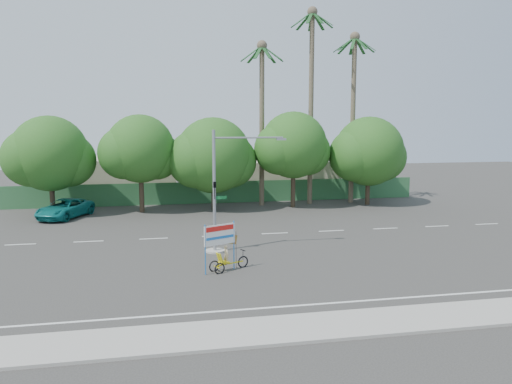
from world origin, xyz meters
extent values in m
plane|color=#33302D|center=(0.00, 0.00, 0.00)|extent=(120.00, 120.00, 0.00)
cube|color=gray|center=(0.00, -7.50, 0.06)|extent=(50.00, 2.40, 0.12)
cube|color=#336B3D|center=(0.00, 21.50, 1.00)|extent=(38.00, 0.08, 2.00)
cube|color=#C1B99A|center=(-10.00, 26.00, 2.00)|extent=(12.00, 8.00, 4.00)
cube|color=#C1B99A|center=(8.00, 26.00, 1.80)|extent=(14.00, 8.00, 3.60)
cylinder|color=#473828|center=(-14.00, 18.00, 1.76)|extent=(0.40, 0.40, 3.52)
sphere|color=#1C5619|center=(-14.00, 18.00, 4.96)|extent=(6.00, 6.00, 6.00)
sphere|color=#1C5619|center=(-12.65, 18.30, 4.40)|extent=(4.32, 4.32, 4.32)
sphere|color=#1C5619|center=(-15.35, 17.75, 4.64)|extent=(4.56, 4.56, 4.56)
cylinder|color=#473828|center=(-7.00, 18.00, 1.87)|extent=(0.40, 0.40, 3.74)
sphere|color=#1C5619|center=(-7.00, 18.00, 5.27)|extent=(5.60, 5.60, 5.60)
sphere|color=#1C5619|center=(-5.74, 18.30, 4.68)|extent=(4.03, 4.03, 4.03)
sphere|color=#1C5619|center=(-8.26, 17.75, 4.93)|extent=(4.26, 4.26, 4.26)
cylinder|color=#473828|center=(-1.00, 18.00, 1.65)|extent=(0.40, 0.40, 3.30)
sphere|color=#1C5619|center=(-1.00, 18.00, 4.65)|extent=(6.40, 6.40, 6.40)
sphere|color=#1C5619|center=(0.44, 18.30, 4.12)|extent=(4.61, 4.61, 4.61)
sphere|color=#1C5619|center=(-2.44, 17.75, 4.35)|extent=(4.86, 4.86, 4.86)
cylinder|color=#473828|center=(6.00, 18.00, 1.94)|extent=(0.40, 0.40, 3.87)
sphere|color=#1C5619|center=(6.00, 18.00, 5.46)|extent=(5.80, 5.80, 5.80)
sphere|color=#1C5619|center=(7.30, 18.30, 4.84)|extent=(4.18, 4.18, 4.18)
sphere|color=#1C5619|center=(4.70, 17.75, 5.10)|extent=(4.41, 4.41, 4.41)
cylinder|color=#473828|center=(13.00, 18.00, 1.72)|extent=(0.40, 0.40, 3.43)
sphere|color=#1C5619|center=(13.00, 18.00, 4.84)|extent=(6.20, 6.20, 6.20)
sphere|color=#1C5619|center=(14.39, 18.30, 4.29)|extent=(4.46, 4.46, 4.46)
sphere|color=#1C5619|center=(11.61, 17.75, 4.52)|extent=(4.71, 4.71, 4.71)
cylinder|color=#70604C|center=(8.00, 19.50, 8.50)|extent=(0.44, 0.44, 17.00)
sphere|color=#70604C|center=(8.00, 19.50, 17.00)|extent=(0.90, 0.90, 0.90)
cube|color=#1C4C21|center=(8.94, 19.50, 16.34)|extent=(1.91, 0.28, 1.36)
cube|color=#1C4C21|center=(8.72, 20.11, 16.34)|extent=(1.65, 1.44, 1.36)
cube|color=#1C4C21|center=(8.16, 20.43, 16.34)|extent=(0.61, 1.93, 1.36)
cube|color=#1C4C21|center=(7.53, 20.32, 16.34)|extent=(1.20, 1.80, 1.36)
cube|color=#1C4C21|center=(7.11, 19.82, 16.34)|extent=(1.89, 0.92, 1.36)
cube|color=#1C4C21|center=(7.11, 19.18, 16.34)|extent=(1.89, 0.92, 1.36)
cube|color=#1C4C21|center=(7.53, 18.68, 16.34)|extent=(1.20, 1.80, 1.36)
cube|color=#1C4C21|center=(8.16, 18.57, 16.34)|extent=(0.61, 1.93, 1.36)
cube|color=#1C4C21|center=(8.72, 18.89, 16.34)|extent=(1.65, 1.44, 1.36)
cylinder|color=#70604C|center=(12.00, 19.50, 7.50)|extent=(0.44, 0.44, 15.00)
sphere|color=#70604C|center=(12.00, 19.50, 15.00)|extent=(0.90, 0.90, 0.90)
cube|color=#1C4C21|center=(12.94, 19.50, 14.34)|extent=(1.91, 0.28, 1.36)
cube|color=#1C4C21|center=(12.72, 20.11, 14.34)|extent=(1.65, 1.44, 1.36)
cube|color=#1C4C21|center=(12.16, 20.43, 14.34)|extent=(0.61, 1.93, 1.36)
cube|color=#1C4C21|center=(11.53, 20.32, 14.34)|extent=(1.20, 1.80, 1.36)
cube|color=#1C4C21|center=(11.11, 19.82, 14.34)|extent=(1.89, 0.92, 1.36)
cube|color=#1C4C21|center=(11.11, 19.18, 14.34)|extent=(1.89, 0.92, 1.36)
cube|color=#1C4C21|center=(11.53, 18.68, 14.34)|extent=(1.20, 1.80, 1.36)
cube|color=#1C4C21|center=(12.16, 18.57, 14.34)|extent=(0.61, 1.93, 1.36)
cube|color=#1C4C21|center=(12.72, 18.89, 14.34)|extent=(1.65, 1.44, 1.36)
cylinder|color=#70604C|center=(3.50, 19.50, 7.00)|extent=(0.44, 0.44, 14.00)
sphere|color=#70604C|center=(3.50, 19.50, 14.00)|extent=(0.90, 0.90, 0.90)
cube|color=#1C4C21|center=(4.44, 19.50, 13.34)|extent=(1.91, 0.28, 1.36)
cube|color=#1C4C21|center=(4.22, 20.11, 13.34)|extent=(1.65, 1.44, 1.36)
cube|color=#1C4C21|center=(3.66, 20.43, 13.34)|extent=(0.61, 1.93, 1.36)
cube|color=#1C4C21|center=(3.03, 20.32, 13.34)|extent=(1.20, 1.80, 1.36)
cube|color=#1C4C21|center=(2.61, 19.82, 13.34)|extent=(1.89, 0.92, 1.36)
cube|color=#1C4C21|center=(2.61, 19.18, 13.34)|extent=(1.89, 0.92, 1.36)
cube|color=#1C4C21|center=(3.03, 18.68, 13.34)|extent=(1.20, 1.80, 1.36)
cube|color=#1C4C21|center=(3.66, 18.57, 13.34)|extent=(0.61, 1.93, 1.36)
cube|color=#1C4C21|center=(4.22, 18.89, 13.34)|extent=(1.65, 1.44, 1.36)
cylinder|color=gray|center=(-2.50, 4.00, 0.05)|extent=(1.10, 1.10, 0.10)
cylinder|color=gray|center=(-2.50, 4.00, 3.50)|extent=(0.18, 0.18, 7.00)
cylinder|color=gray|center=(-0.50, 4.00, 6.55)|extent=(4.00, 0.10, 0.10)
cube|color=gray|center=(1.40, 4.00, 6.45)|extent=(0.55, 0.20, 0.12)
imported|color=black|center=(-2.50, 3.78, 3.60)|extent=(0.16, 0.20, 1.00)
cube|color=#14662D|center=(-2.15, 4.00, 3.15)|extent=(0.70, 0.04, 0.18)
torus|color=black|center=(-1.43, 0.63, 0.28)|extent=(0.60, 0.33, 0.63)
torus|color=black|center=(-2.97, 0.20, 0.26)|extent=(0.56, 0.31, 0.59)
torus|color=black|center=(-2.75, -0.27, 0.26)|extent=(0.56, 0.31, 0.59)
cube|color=yellow|center=(-2.15, 0.30, 0.33)|extent=(1.45, 0.71, 0.06)
cube|color=yellow|center=(-2.86, -0.03, 0.28)|extent=(0.28, 0.53, 0.05)
cube|color=yellow|center=(-2.48, 0.14, 0.46)|extent=(0.58, 0.55, 0.06)
cube|color=yellow|center=(-2.71, 0.04, 0.72)|extent=(0.35, 0.44, 0.50)
cylinder|color=black|center=(-1.43, 0.63, 0.65)|extent=(0.04, 0.04, 0.51)
cube|color=black|center=(-1.43, 0.63, 0.90)|extent=(0.21, 0.39, 0.04)
imported|color=#CCB284|center=(-2.36, 0.20, 0.81)|extent=(0.37, 0.43, 1.00)
cylinder|color=blue|center=(-3.45, -0.30, 1.25)|extent=(0.07, 0.07, 2.50)
cylinder|color=blue|center=(-1.94, 0.39, 1.25)|extent=(0.07, 0.07, 2.50)
cube|color=white|center=(-2.69, 0.04, 1.90)|extent=(1.62, 0.78, 1.02)
cube|color=red|center=(-2.68, 0.02, 2.22)|extent=(1.44, 0.67, 0.24)
cube|color=blue|center=(-2.68, 0.02, 1.76)|extent=(1.44, 0.67, 0.13)
cylinder|color=black|center=(-1.81, 0.45, 0.97)|extent=(0.02, 0.02, 1.94)
cube|color=red|center=(-2.10, 0.32, 1.57)|extent=(0.75, 0.36, 0.61)
imported|color=#107574|center=(-12.84, 16.56, 0.74)|extent=(4.41, 5.83, 1.47)
camera|label=1|loc=(-5.59, -23.97, 7.41)|focal=35.00mm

